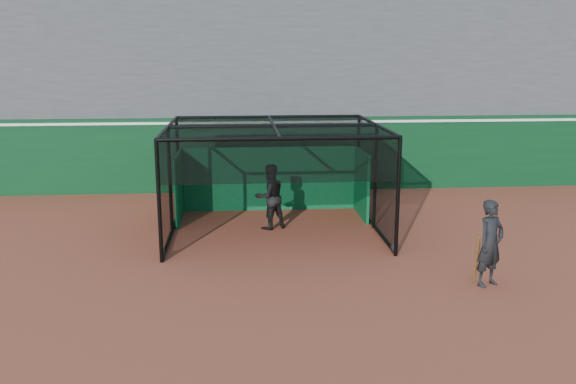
{
  "coord_description": "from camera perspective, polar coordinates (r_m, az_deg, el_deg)",
  "views": [
    {
      "loc": [
        -0.79,
        -11.97,
        4.61
      ],
      "look_at": [
        0.39,
        2.0,
        1.4
      ],
      "focal_mm": 38.0,
      "sensor_mm": 36.0,
      "label": 1
    }
  ],
  "objects": [
    {
      "name": "batting_cage",
      "position": [
        15.92,
        -1.32,
        1.21
      ],
      "size": [
        5.46,
        4.73,
        2.78
      ],
      "color": "black",
      "rests_on": "ground"
    },
    {
      "name": "grandstand",
      "position": [
        24.25,
        -3.01,
        12.57
      ],
      "size": [
        50.0,
        7.85,
        8.95
      ],
      "color": "#4C4C4F",
      "rests_on": "ground"
    },
    {
      "name": "on_deck_player",
      "position": [
        12.89,
        18.41,
        -4.59
      ],
      "size": [
        0.77,
        0.68,
        1.77
      ],
      "color": "black",
      "rests_on": "ground"
    },
    {
      "name": "ground",
      "position": [
        12.85,
        -0.98,
        -8.13
      ],
      "size": [
        120.0,
        120.0,
        0.0
      ],
      "primitive_type": "plane",
      "color": "brown",
      "rests_on": "ground"
    },
    {
      "name": "batter",
      "position": [
        16.19,
        -1.72,
        -0.44
      ],
      "size": [
        1.06,
        0.97,
        1.75
      ],
      "primitive_type": "imported",
      "rotation": [
        0.0,
        0.0,
        3.6
      ],
      "color": "black",
      "rests_on": "ground"
    },
    {
      "name": "outfield_wall",
      "position": [
        20.75,
        -2.57,
        3.68
      ],
      "size": [
        50.0,
        0.5,
        2.5
      ],
      "color": "#093618",
      "rests_on": "ground"
    }
  ]
}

